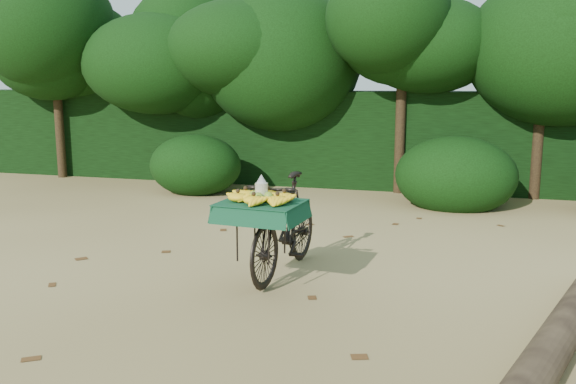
# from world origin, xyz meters

# --- Properties ---
(ground) EXTENTS (80.00, 80.00, 0.00)m
(ground) POSITION_xyz_m (0.00, 0.00, 0.00)
(ground) COLOR tan
(ground) RESTS_ON ground
(vendor_bicycle) EXTENTS (0.79, 1.82, 1.05)m
(vendor_bicycle) POSITION_xyz_m (-0.12, 0.20, 0.54)
(vendor_bicycle) COLOR black
(vendor_bicycle) RESTS_ON ground
(fallen_log) EXTENTS (1.47, 3.68, 0.27)m
(fallen_log) POSITION_xyz_m (2.37, -0.98, 0.14)
(fallen_log) COLOR brown
(fallen_log) RESTS_ON ground
(hedge_backdrop) EXTENTS (26.00, 1.80, 1.80)m
(hedge_backdrop) POSITION_xyz_m (0.00, 6.30, 0.90)
(hedge_backdrop) COLOR black
(hedge_backdrop) RESTS_ON ground
(tree_row) EXTENTS (14.50, 2.00, 4.00)m
(tree_row) POSITION_xyz_m (-0.65, 5.50, 2.00)
(tree_row) COLOR black
(tree_row) RESTS_ON ground
(bush_clumps) EXTENTS (8.80, 1.70, 0.90)m
(bush_clumps) POSITION_xyz_m (0.50, 4.30, 0.45)
(bush_clumps) COLOR black
(bush_clumps) RESTS_ON ground
(leaf_litter) EXTENTS (7.00, 7.30, 0.01)m
(leaf_litter) POSITION_xyz_m (0.00, 0.65, 0.01)
(leaf_litter) COLOR #543316
(leaf_litter) RESTS_ON ground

